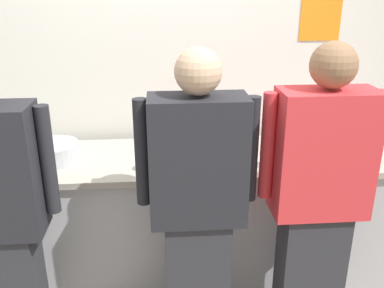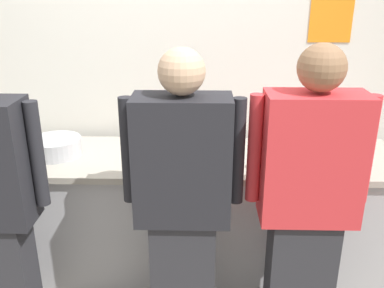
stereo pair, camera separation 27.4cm
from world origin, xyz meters
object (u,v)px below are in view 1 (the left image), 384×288
(mixing_bowl_steel, at_px, (53,152))
(ramekin_orange_sauce, at_px, (14,167))
(chef_center, at_px, (197,205))
(deli_cup, at_px, (148,163))
(plate_stack_front, at_px, (225,159))
(chef_far_right, at_px, (318,198))
(sheet_tray, at_px, (317,150))
(ramekin_yellow_sauce, at_px, (258,162))
(squeeze_bottle_primary, at_px, (199,137))
(ramekin_red_sauce, at_px, (150,143))

(mixing_bowl_steel, relative_size, ramekin_orange_sauce, 3.61)
(chef_center, height_order, deli_cup, chef_center)
(plate_stack_front, xyz_separation_m, ramekin_orange_sauce, (-1.30, -0.01, -0.00))
(chef_far_right, height_order, plate_stack_front, chef_far_right)
(sheet_tray, bearing_deg, chef_center, -142.36)
(sheet_tray, distance_m, ramekin_yellow_sauce, 0.49)
(mixing_bowl_steel, xyz_separation_m, squeeze_bottle_primary, (0.96, 0.11, 0.04))
(plate_stack_front, xyz_separation_m, ramekin_yellow_sauce, (0.20, -0.05, -0.00))
(chef_far_right, relative_size, squeeze_bottle_primary, 8.47)
(chef_center, relative_size, mixing_bowl_steel, 5.06)
(ramekin_orange_sauce, xyz_separation_m, deli_cup, (0.81, -0.07, 0.02))
(plate_stack_front, distance_m, deli_cup, 0.50)
(deli_cup, bearing_deg, ramekin_yellow_sauce, 2.08)
(mixing_bowl_steel, distance_m, ramekin_red_sauce, 0.65)
(ramekin_yellow_sauce, relative_size, deli_cup, 0.91)
(plate_stack_front, relative_size, squeeze_bottle_primary, 1.08)
(mixing_bowl_steel, height_order, ramekin_red_sauce, mixing_bowl_steel)
(sheet_tray, relative_size, ramekin_red_sauce, 4.88)
(ramekin_yellow_sauce, relative_size, ramekin_orange_sauce, 0.91)
(ramekin_yellow_sauce, distance_m, deli_cup, 0.69)
(mixing_bowl_steel, bearing_deg, deli_cup, -18.86)
(ramekin_yellow_sauce, distance_m, ramekin_red_sauce, 0.79)
(mixing_bowl_steel, height_order, deli_cup, mixing_bowl_steel)
(plate_stack_front, relative_size, ramekin_red_sauce, 2.00)
(chef_far_right, relative_size, ramekin_red_sauce, 15.61)
(sheet_tray, distance_m, deli_cup, 1.16)
(chef_far_right, xyz_separation_m, ramekin_yellow_sauce, (-0.20, 0.48, 0.00))
(mixing_bowl_steel, xyz_separation_m, sheet_tray, (1.75, 0.00, -0.05))
(ramekin_orange_sauce, relative_size, deli_cup, 1.00)
(mixing_bowl_steel, bearing_deg, ramekin_red_sauce, 18.93)
(chef_far_right, height_order, sheet_tray, chef_far_right)
(chef_far_right, bearing_deg, plate_stack_front, 127.08)
(chef_far_right, height_order, ramekin_yellow_sauce, chef_far_right)
(squeeze_bottle_primary, xyz_separation_m, deli_cup, (-0.35, -0.32, -0.05))
(deli_cup, bearing_deg, mixing_bowl_steel, 161.14)
(chef_center, xyz_separation_m, squeeze_bottle_primary, (0.08, 0.78, 0.09))
(sheet_tray, relative_size, ramekin_orange_sauce, 5.78)
(ramekin_yellow_sauce, bearing_deg, ramekin_red_sauce, 150.11)
(mixing_bowl_steel, bearing_deg, plate_stack_front, -6.76)
(squeeze_bottle_primary, height_order, deli_cup, squeeze_bottle_primary)
(squeeze_bottle_primary, bearing_deg, ramekin_orange_sauce, -167.99)
(ramekin_orange_sauce, bearing_deg, mixing_bowl_steel, 34.76)
(chef_far_right, height_order, ramekin_orange_sauce, chef_far_right)
(ramekin_orange_sauce, bearing_deg, squeeze_bottle_primary, 12.01)
(squeeze_bottle_primary, bearing_deg, ramekin_red_sauce, 162.98)
(mixing_bowl_steel, xyz_separation_m, ramekin_orange_sauce, (-0.20, -0.14, -0.04))
(chef_center, relative_size, squeeze_bottle_primary, 8.38)
(sheet_tray, bearing_deg, chef_far_right, -109.98)
(sheet_tray, bearing_deg, ramekin_yellow_sauce, -157.35)
(chef_far_right, bearing_deg, squeeze_bottle_primary, 125.35)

